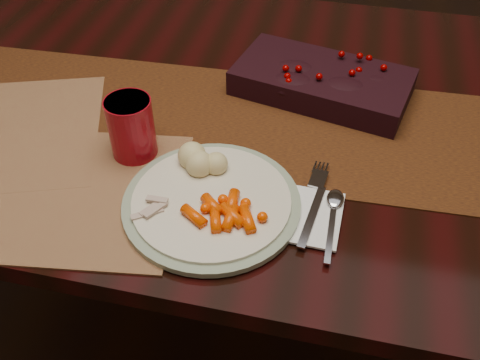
% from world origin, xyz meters
% --- Properties ---
extents(floor, '(5.00, 5.00, 0.00)m').
position_xyz_m(floor, '(0.00, 0.00, 0.00)').
color(floor, black).
rests_on(floor, ground).
extents(dining_table, '(1.80, 1.00, 0.75)m').
position_xyz_m(dining_table, '(0.00, 0.00, 0.38)').
color(dining_table, black).
rests_on(dining_table, floor).
extents(table_runner, '(1.75, 0.42, 0.00)m').
position_xyz_m(table_runner, '(0.05, -0.07, 0.75)').
color(table_runner, '#411D04').
rests_on(table_runner, dining_table).
extents(centerpiece, '(0.39, 0.26, 0.07)m').
position_xyz_m(centerpiece, '(0.13, 0.06, 0.79)').
color(centerpiece, black).
rests_on(centerpiece, table_runner).
extents(placemat_main, '(0.48, 0.38, 0.00)m').
position_xyz_m(placemat_main, '(-0.29, -0.33, 0.75)').
color(placemat_main, brown).
rests_on(placemat_main, dining_table).
extents(dinner_plate, '(0.38, 0.38, 0.02)m').
position_xyz_m(dinner_plate, '(-0.01, -0.31, 0.76)').
color(dinner_plate, beige).
rests_on(dinner_plate, placemat_main).
extents(baby_carrots, '(0.12, 0.10, 0.02)m').
position_xyz_m(baby_carrots, '(0.02, -0.33, 0.78)').
color(baby_carrots, '#F64500').
rests_on(baby_carrots, dinner_plate).
extents(mashed_potatoes, '(0.10, 0.09, 0.05)m').
position_xyz_m(mashed_potatoes, '(-0.05, -0.25, 0.79)').
color(mashed_potatoes, '#F0E7A0').
rests_on(mashed_potatoes, dinner_plate).
extents(turkey_shreds, '(0.09, 0.08, 0.02)m').
position_xyz_m(turkey_shreds, '(-0.10, -0.35, 0.78)').
color(turkey_shreds, '#D2A990').
rests_on(turkey_shreds, dinner_plate).
extents(napkin, '(0.11, 0.13, 0.00)m').
position_xyz_m(napkin, '(0.15, -0.30, 0.76)').
color(napkin, white).
rests_on(napkin, placemat_main).
extents(fork, '(0.05, 0.18, 0.00)m').
position_xyz_m(fork, '(0.15, -0.28, 0.76)').
color(fork, silver).
rests_on(fork, napkin).
extents(spoon, '(0.03, 0.15, 0.00)m').
position_xyz_m(spoon, '(0.19, -0.31, 0.76)').
color(spoon, silver).
rests_on(spoon, napkin).
extents(red_cup, '(0.11, 0.11, 0.11)m').
position_xyz_m(red_cup, '(-0.19, -0.21, 0.81)').
color(red_cup, maroon).
rests_on(red_cup, placemat_main).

